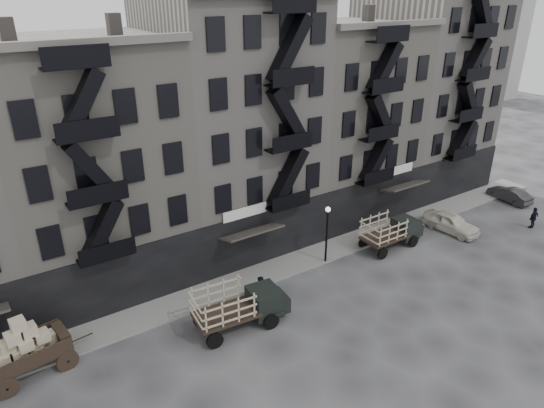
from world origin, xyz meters
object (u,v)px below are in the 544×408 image
wagon (24,342)px  policeman (534,218)px  car_east (451,222)px  car_far (510,194)px  stake_truck_west (239,303)px  pedestrian_mid (260,290)px  stake_truck_east (392,229)px

wagon → policeman: bearing=-15.1°
car_east → car_far: 9.19m
stake_truck_west → policeman: size_ratio=3.16×
car_far → pedestrian_mid: size_ratio=2.07×
stake_truck_east → policeman: (11.59, -4.11, -0.56)m
stake_truck_east → car_east: 5.83m
stake_truck_west → stake_truck_east: bearing=12.9°
wagon → stake_truck_east: size_ratio=0.82×
policeman → pedestrian_mid: bearing=-5.7°
stake_truck_west → stake_truck_east: size_ratio=1.10×
wagon → pedestrian_mid: bearing=-13.9°
car_east → wagon: bearing=170.8°
stake_truck_east → car_east: bearing=-8.7°
wagon → car_east: wagon is taller
wagon → stake_truck_east: bearing=-9.2°
stake_truck_west → car_east: stake_truck_west is taller
stake_truck_west → pedestrian_mid: (2.12, 1.15, -0.61)m
policeman → stake_truck_east: bearing=-16.8°
stake_truck_west → car_east: 19.60m
wagon → pedestrian_mid: (12.56, -1.47, -0.95)m
stake_truck_east → pedestrian_mid: bearing=-176.9°
car_far → policeman: size_ratio=2.19×
stake_truck_east → car_far: 14.89m
wagon → stake_truck_west: 10.77m
car_east → pedestrian_mid: bearing=173.2°
stake_truck_east → pedestrian_mid: 11.75m
wagon → car_east: size_ratio=0.93×
stake_truck_east → policeman: bearing=-19.5°
stake_truck_west → car_far: bearing=9.0°
wagon → stake_truck_east: (24.28, -0.86, -0.44)m
car_east → pedestrian_mid: size_ratio=2.37×
wagon → policeman: 36.23m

